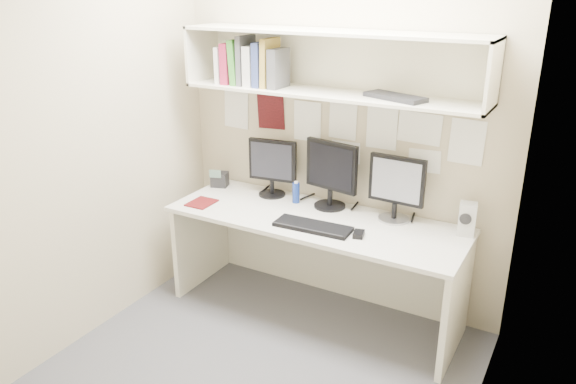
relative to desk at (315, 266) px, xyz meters
The scene contains 19 objects.
floor 0.75m from the desk, 90.00° to the right, with size 2.40×2.00×0.01m, color #4D4C52.
wall_back 1.00m from the desk, 90.00° to the left, with size 2.40×0.02×2.60m, color #B8AB8C.
wall_front 1.90m from the desk, 90.00° to the right, with size 2.40×0.02×2.60m, color #B8AB8C.
wall_left 1.65m from the desk, 151.57° to the right, with size 0.02×2.00×2.60m, color #B8AB8C.
wall_right 1.65m from the desk, 28.43° to the right, with size 0.02×2.00×2.60m, color #B8AB8C.
desk is the anchor object (origin of this frame).
overhead_hutch 1.37m from the desk, 90.00° to the left, with size 2.00×0.38×0.40m.
pinned_papers 0.95m from the desk, 90.00° to the left, with size 1.92×0.01×0.48m, color white, non-canonical shape.
monitor_left 0.79m from the desk, 154.74° to the left, with size 0.36×0.20×0.42m.
monitor_center 0.66m from the desk, 89.47° to the left, with size 0.40×0.22×0.47m.
monitor_right 0.79m from the desk, 25.20° to the left, with size 0.37×0.20×0.43m.
keyboard 0.42m from the desk, 69.44° to the right, with size 0.50×0.18×0.02m, color black.
mouse 0.54m from the desk, 20.88° to the right, with size 0.06×0.10×0.03m, color black.
speaker 1.06m from the desk, 13.01° to the left, with size 0.12×0.12×0.21m.
blue_bottle 0.53m from the desk, 145.30° to the left, with size 0.05×0.05×0.16m.
maroon_notebook 0.91m from the desk, 167.74° to the right, with size 0.16×0.20×0.01m, color #540E10.
desk_phone 1.02m from the desk, 168.88° to the left, with size 0.15×0.14×0.15m.
book_stack 1.43m from the desk, 167.37° to the left, with size 0.48×0.20×0.33m.
hutch_tray 1.28m from the desk, 17.02° to the left, with size 0.38×0.15×0.03m, color black.
Camera 1 is at (1.52, -2.43, 2.21)m, focal length 35.00 mm.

